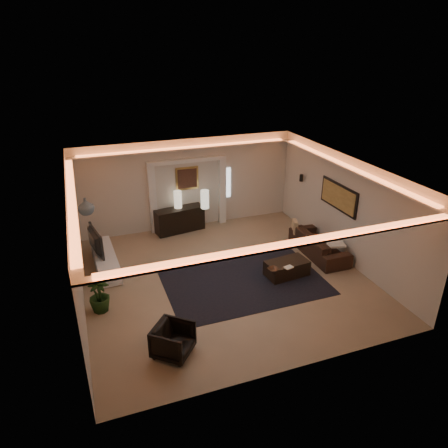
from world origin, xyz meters
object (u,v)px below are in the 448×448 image
object	(u,v)px
sofa	(319,244)
armchair	(173,340)
coffee_table	(287,268)
console	(180,220)

from	to	relation	value
sofa	armchair	xyz separation A→B (m)	(-4.91, -2.63, 0.02)
coffee_table	armchair	bearing A→B (deg)	-157.53
console	armchair	world-z (taller)	console
console	sofa	xyz separation A→B (m)	(3.36, -2.88, -0.09)
console	coffee_table	distance (m)	4.10
console	armchair	xyz separation A→B (m)	(-1.54, -5.50, -0.07)
sofa	coffee_table	distance (m)	1.60
console	sofa	world-z (taller)	console
sofa	coffee_table	size ratio (longest dim) A/B	1.95
console	armchair	bearing A→B (deg)	-114.42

